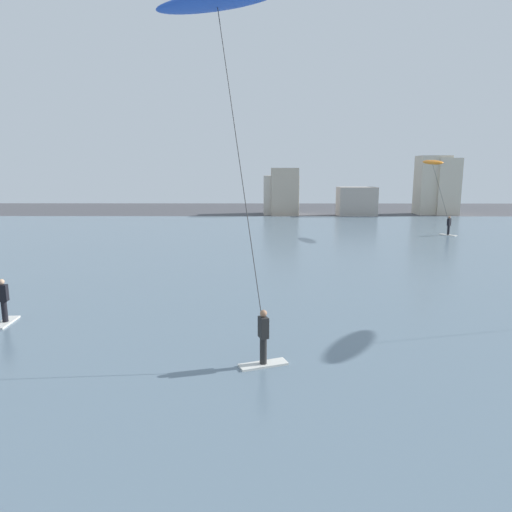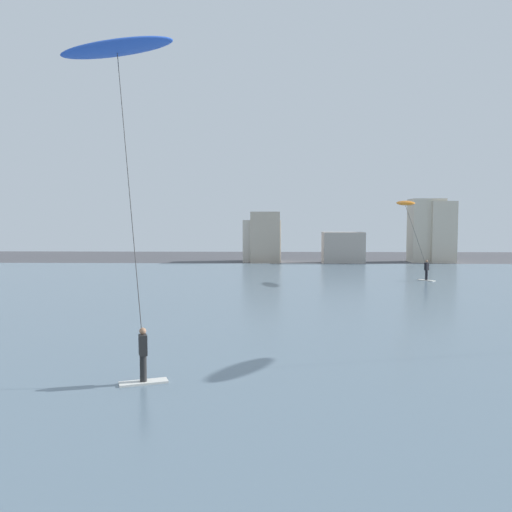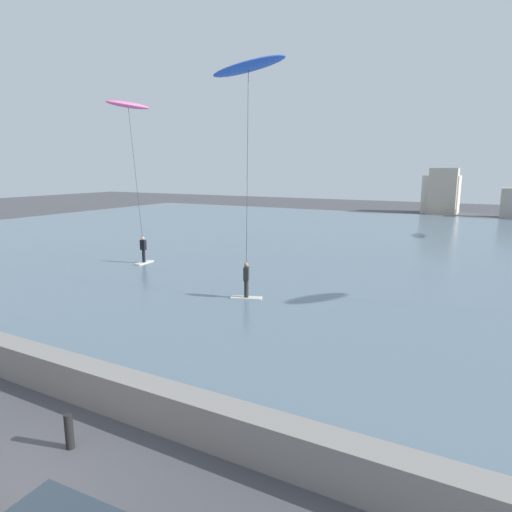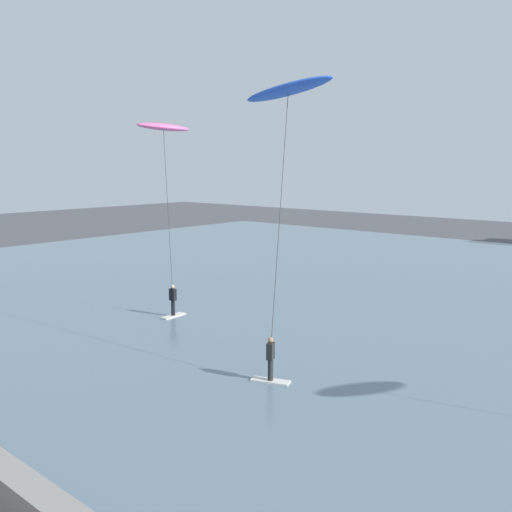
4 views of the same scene
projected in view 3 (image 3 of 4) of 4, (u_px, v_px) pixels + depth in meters
name	position (u px, v px, depth m)	size (l,w,h in m)	color
seawall_barrier	(117.00, 392.00, 10.91)	(60.00, 0.70, 1.00)	gray
water_bay	(379.00, 246.00, 33.99)	(84.00, 52.00, 0.10)	slate
bollard_post	(69.00, 431.00, 9.45)	(0.18, 0.18, 0.79)	black
kitesurfer_blue	(248.00, 81.00, 21.00)	(4.05, 3.98, 11.01)	silver
kitesurfer_pink	(130.00, 122.00, 27.41)	(2.82, 3.23, 9.89)	silver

